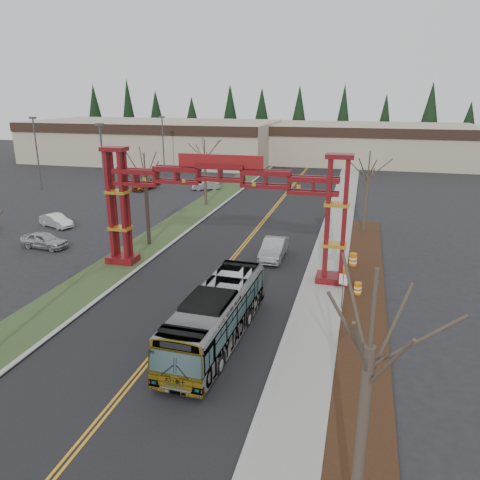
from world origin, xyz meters
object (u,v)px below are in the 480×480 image
(parked_car_near_b, at_px, (56,221))
(barrel_north, at_px, (353,260))
(retail_building_west, at_px, (154,141))
(parked_car_near_a, at_px, (44,240))
(retail_building_east, at_px, (368,143))
(light_pole_near, at_px, (103,163))
(parked_car_mid_a, at_px, (144,185))
(bare_tree_median_mid, at_px, (145,180))
(light_pole_far, at_px, (163,142))
(barrel_south, at_px, (358,289))
(bare_tree_right_near, at_px, (370,349))
(transit_bus, at_px, (216,315))
(parked_car_far_a, at_px, (206,185))
(street_sign, at_px, (343,285))
(bare_tree_right_far, at_px, (368,175))
(silver_sedan, at_px, (274,249))
(barrel_mid, at_px, (344,276))
(gateway_arch, at_px, (221,192))
(bare_tree_median_far, at_px, (205,159))
(light_pole_mid, at_px, (36,148))

(parked_car_near_b, xyz_separation_m, barrel_north, (28.57, -3.91, -0.10))
(retail_building_west, height_order, parked_car_near_a, retail_building_west)
(retail_building_east, bearing_deg, light_pole_near, -119.05)
(parked_car_near_a, relative_size, parked_car_mid_a, 0.96)
(bare_tree_median_mid, relative_size, light_pole_far, 0.86)
(retail_building_west, bearing_deg, barrel_south, -54.46)
(parked_car_mid_a, distance_m, bare_tree_right_near, 55.19)
(transit_bus, distance_m, barrel_south, 10.66)
(retail_building_west, xyz_separation_m, parked_car_far_a, (19.00, -25.11, -3.15))
(light_pole_near, height_order, street_sign, light_pole_near)
(parked_car_far_a, bearing_deg, parked_car_near_a, -33.25)
(parked_car_near_b, bearing_deg, parked_car_mid_a, 20.18)
(bare_tree_median_mid, height_order, bare_tree_right_far, bare_tree_median_mid)
(parked_car_near_b, distance_m, parked_car_far_a, 22.84)
(parked_car_near_a, height_order, parked_car_near_b, parked_car_near_a)
(silver_sedan, bearing_deg, bare_tree_right_far, 54.55)
(light_pole_near, bearing_deg, retail_building_west, 107.71)
(bare_tree_right_far, bearing_deg, parked_car_mid_a, 155.65)
(parked_car_near_a, height_order, bare_tree_median_mid, bare_tree_median_mid)
(parked_car_near_a, distance_m, barrel_mid, 24.99)
(bare_tree_right_far, bearing_deg, parked_car_far_a, 144.08)
(gateway_arch, height_order, bare_tree_right_near, gateway_arch)
(bare_tree_right_near, bearing_deg, bare_tree_median_mid, 126.41)
(retail_building_west, xyz_separation_m, parked_car_near_b, (10.73, -46.39, -3.12))
(bare_tree_median_far, xyz_separation_m, bare_tree_right_far, (18.00, -6.35, -0.05))
(retail_building_west, distance_m, street_sign, 70.02)
(retail_building_east, xyz_separation_m, bare_tree_median_far, (-18.00, -41.96, 1.91))
(parked_car_mid_a, bearing_deg, bare_tree_median_far, -21.85)
(transit_bus, bearing_deg, parked_car_near_a, 151.32)
(parked_car_near_b, height_order, barrel_south, parked_car_near_b)
(parked_car_near_a, distance_m, bare_tree_right_near, 34.21)
(silver_sedan, relative_size, light_pole_far, 0.52)
(light_pole_mid, xyz_separation_m, barrel_north, (42.05, -19.64, -5.03))
(bare_tree_median_mid, bearing_deg, light_pole_far, 111.35)
(parked_car_near_b, bearing_deg, barrel_north, -77.21)
(gateway_arch, distance_m, barrel_mid, 10.38)
(parked_car_mid_a, bearing_deg, gateway_arch, -44.81)
(gateway_arch, distance_m, bare_tree_right_far, 16.92)
(light_pole_near, xyz_separation_m, barrel_south, (26.77, -15.02, -5.12))
(retail_building_west, bearing_deg, retail_building_east, 11.31)
(parked_car_mid_a, xyz_separation_m, barrel_north, (28.43, -23.17, -0.08))
(bare_tree_right_far, relative_size, barrel_north, 7.08)
(bare_tree_median_far, bearing_deg, silver_sedan, -55.17)
(light_pole_mid, height_order, barrel_mid, light_pole_mid)
(silver_sedan, bearing_deg, bare_tree_median_mid, 176.35)
(retail_building_east, relative_size, bare_tree_median_far, 4.97)
(silver_sedan, height_order, parked_car_mid_a, silver_sedan)
(gateway_arch, xyz_separation_m, bare_tree_median_far, (-8.00, 19.99, -0.56))
(parked_car_far_a, bearing_deg, parked_car_near_b, -43.75)
(retail_building_west, distance_m, retail_building_east, 40.79)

